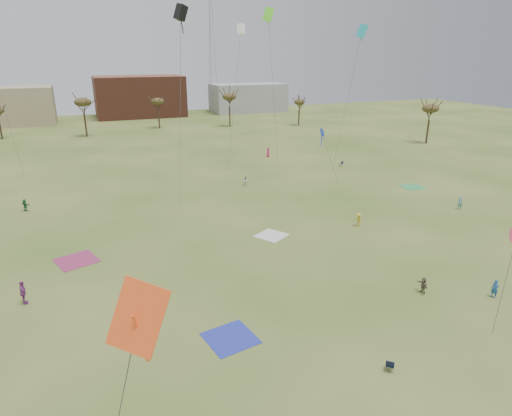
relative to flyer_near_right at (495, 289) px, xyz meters
name	(u,v)px	position (x,y,z in m)	size (l,w,h in m)	color
ground	(322,338)	(-15.36, 0.44, -0.76)	(260.00, 260.00, 0.00)	#37561B
flyer_near_right	(495,289)	(0.00, 0.00, 0.00)	(0.56, 0.36, 1.52)	#205295
spectator_fore_c	(423,285)	(-4.75, 2.68, -0.07)	(1.28, 0.41, 1.38)	brown
flyer_mid_b	(358,220)	(-1.17, 16.95, 0.01)	(0.99, 0.57, 1.53)	gold
flyer_mid_c	(460,203)	(13.85, 17.06, 0.09)	(0.62, 0.41, 1.71)	#6198A3
spectator_mid_d	(23,293)	(-34.49, 12.89, 0.21)	(1.14, 0.48, 1.95)	#903C8D
spectator_mid_e	(246,181)	(-7.15, 36.85, -0.05)	(0.69, 0.54, 1.42)	silver
flyer_far_a	(25,205)	(-36.24, 36.55, -0.01)	(1.40, 0.45, 1.51)	#246E3A
flyer_far_b	(268,152)	(3.47, 53.02, 0.10)	(0.85, 0.55, 1.73)	#CB225E
blanket_blue	(230,338)	(-21.14, 2.78, -0.76)	(3.19, 3.19, 0.03)	#2834AF
blanket_cream	(271,236)	(-11.31, 18.09, -0.76)	(2.85, 2.85, 0.03)	silver
blanket_plum	(77,261)	(-30.68, 19.46, -0.76)	(3.42, 3.42, 0.03)	#942D58
blanket_olive	(412,187)	(15.02, 26.91, -0.76)	(3.02, 3.02, 0.03)	#389C55
camp_chair_left	(132,319)	(-27.07, 7.27, -0.50)	(0.73, 0.74, 0.87)	#141437
camp_chair_center	(390,367)	(-13.18, -3.93, -0.50)	(0.74, 0.74, 0.87)	#121A33
camp_chair_right	(341,165)	(12.26, 41.60, -0.50)	(0.60, 0.56, 0.87)	#141A37
kites_aloft	(237,43)	(-10.67, 30.05, 18.71)	(59.28, 60.40, 25.37)	white
tree_line	(129,108)	(-18.21, 79.56, 6.33)	(117.44, 49.32, 8.91)	#3A2B1E
building_brick	(140,96)	(-10.36, 120.44, 5.24)	(26.00, 16.00, 12.00)	brown
building_grey	(248,98)	(24.64, 118.44, 3.74)	(24.00, 12.00, 9.00)	gray
radio_tower	(212,51)	(14.64, 125.44, 18.45)	(1.51, 1.72, 41.00)	#9EA3A8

